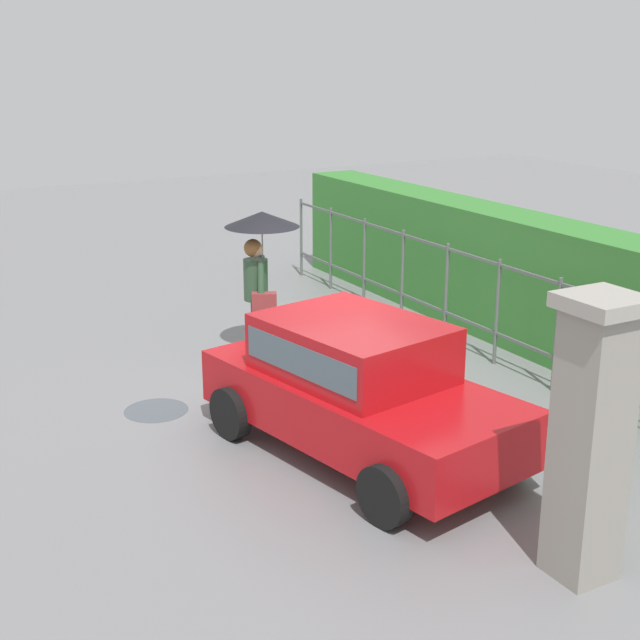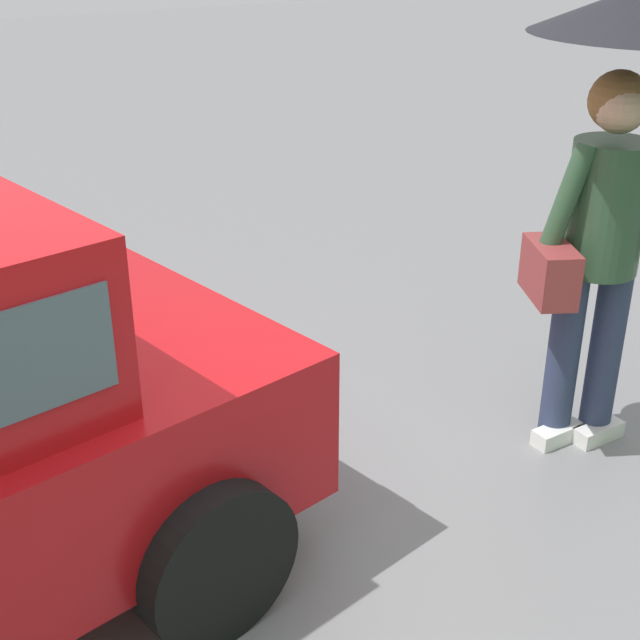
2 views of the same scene
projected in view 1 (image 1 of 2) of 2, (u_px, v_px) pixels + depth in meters
The scene contains 7 objects.
ground_plane at pixel (335, 394), 11.26m from camera, with size 40.00×40.00×0.00m, color slate.
car at pixel (358, 383), 9.40m from camera, with size 3.95×2.41×1.48m.
pedestrian at pixel (260, 248), 12.18m from camera, with size 1.04×1.04×2.09m.
gate_pillar at pixel (591, 437), 7.04m from camera, with size 0.60×0.60×2.42m.
fence_section at pixel (471, 297), 12.61m from camera, with size 10.51×0.05×1.50m.
hedge_row at pixel (524, 281), 13.02m from camera, with size 11.46×0.90×1.90m, color #387F33.
puddle_near at pixel (156, 410), 10.75m from camera, with size 0.78×0.78×0.00m, color #4C545B.
Camera 1 is at (9.09, -5.23, 4.20)m, focal length 49.53 mm.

